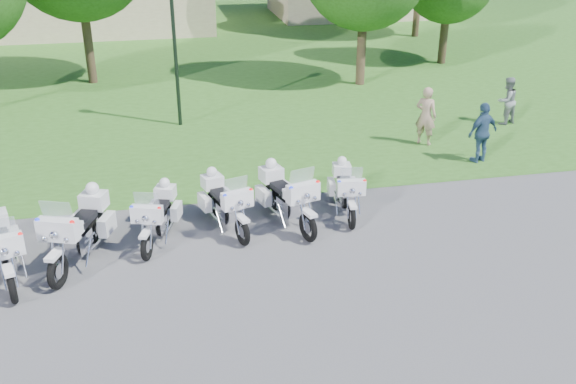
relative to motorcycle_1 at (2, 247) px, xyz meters
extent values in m
plane|color=#56565B|center=(5.66, -0.40, -0.68)|extent=(100.00, 100.00, 0.00)
cube|color=#33641F|center=(5.66, 26.60, -0.67)|extent=(100.00, 48.00, 0.01)
torus|color=black|center=(0.29, -0.97, -0.34)|extent=(0.32, 0.69, 0.68)
torus|color=black|center=(-0.21, 0.69, -0.34)|extent=(0.32, 0.69, 0.68)
cube|color=silver|center=(0.29, -0.98, 0.01)|extent=(0.30, 0.48, 0.07)
cube|color=silver|center=(0.22, -0.74, 0.39)|extent=(0.77, 0.44, 0.41)
sphere|color=red|center=(0.55, -0.71, 0.58)|extent=(0.09, 0.09, 0.09)
cube|color=silver|center=(0.03, -0.12, -0.22)|extent=(0.50, 0.65, 0.35)
cube|color=silver|center=(0.10, -0.35, 0.14)|extent=(0.46, 0.60, 0.22)
cube|color=black|center=(-0.05, 0.18, 0.12)|extent=(0.51, 0.70, 0.12)
cube|color=silver|center=(0.13, 0.63, -0.17)|extent=(0.33, 0.56, 0.37)
torus|color=black|center=(1.07, -0.62, -0.32)|extent=(0.38, 0.73, 0.73)
torus|color=black|center=(1.70, 1.11, -0.32)|extent=(0.38, 0.73, 0.73)
cube|color=silver|center=(1.07, -0.64, 0.06)|extent=(0.34, 0.51, 0.08)
cube|color=silver|center=(1.16, -0.39, 0.46)|extent=(0.82, 0.51, 0.43)
cube|color=silver|center=(1.18, -0.33, 0.84)|extent=(0.61, 0.33, 0.41)
sphere|color=red|center=(1.46, -0.57, 0.66)|extent=(0.10, 0.10, 0.10)
sphere|color=#1426E5|center=(0.81, -0.33, 0.66)|extent=(0.10, 0.10, 0.10)
cube|color=silver|center=(1.39, 0.26, -0.19)|extent=(0.55, 0.69, 0.37)
cube|color=silver|center=(1.31, 0.02, 0.19)|extent=(0.52, 0.65, 0.24)
cube|color=black|center=(1.50, 0.57, 0.17)|extent=(0.57, 0.76, 0.13)
cube|color=silver|center=(1.95, 0.85, -0.14)|extent=(0.37, 0.60, 0.39)
cube|color=silver|center=(1.34, 1.07, -0.14)|extent=(0.37, 0.60, 0.39)
cube|color=silver|center=(1.71, 1.14, 0.32)|extent=(0.64, 0.58, 0.35)
sphere|color=silver|center=(1.71, 1.14, 0.60)|extent=(0.28, 0.28, 0.28)
torus|color=black|center=(2.76, 0.11, -0.38)|extent=(0.30, 0.62, 0.61)
torus|color=black|center=(3.22, 1.58, -0.38)|extent=(0.30, 0.62, 0.61)
cube|color=silver|center=(2.75, 0.09, -0.06)|extent=(0.28, 0.43, 0.06)
cube|color=silver|center=(2.82, 0.31, 0.27)|extent=(0.69, 0.40, 0.36)
cube|color=silver|center=(2.84, 0.36, 0.59)|extent=(0.52, 0.26, 0.34)
sphere|color=red|center=(3.08, 0.17, 0.45)|extent=(0.08, 0.08, 0.08)
sphere|color=#1426E5|center=(2.53, 0.35, 0.45)|extent=(0.08, 0.08, 0.08)
cube|color=silver|center=(2.99, 0.86, -0.27)|extent=(0.45, 0.58, 0.31)
cube|color=silver|center=(2.93, 0.66, 0.05)|extent=(0.42, 0.54, 0.20)
cube|color=black|center=(3.08, 1.12, 0.03)|extent=(0.46, 0.63, 0.11)
cube|color=silver|center=(3.44, 1.37, -0.23)|extent=(0.30, 0.50, 0.33)
cube|color=silver|center=(2.92, 1.53, -0.23)|extent=(0.30, 0.50, 0.33)
cube|color=silver|center=(3.23, 1.61, 0.16)|extent=(0.52, 0.48, 0.29)
sphere|color=silver|center=(3.23, 1.61, 0.39)|extent=(0.24, 0.24, 0.24)
torus|color=black|center=(4.80, 0.34, -0.37)|extent=(0.30, 0.64, 0.64)
torus|color=black|center=(4.33, 1.88, -0.37)|extent=(0.30, 0.64, 0.64)
cube|color=silver|center=(4.80, 0.32, -0.03)|extent=(0.28, 0.45, 0.07)
cube|color=silver|center=(4.73, 0.55, 0.32)|extent=(0.72, 0.42, 0.38)
cube|color=silver|center=(4.72, 0.60, 0.65)|extent=(0.54, 0.26, 0.36)
sphere|color=red|center=(5.04, 0.58, 0.50)|extent=(0.09, 0.09, 0.09)
sphere|color=#1426E5|center=(4.46, 0.40, 0.50)|extent=(0.09, 0.09, 0.09)
cube|color=silver|center=(4.56, 1.13, -0.25)|extent=(0.46, 0.60, 0.32)
cube|color=silver|center=(4.62, 0.91, 0.08)|extent=(0.43, 0.56, 0.21)
cube|color=black|center=(4.48, 1.40, 0.06)|extent=(0.48, 0.66, 0.11)
cube|color=silver|center=(4.65, 1.83, -0.20)|extent=(0.31, 0.52, 0.34)
cube|color=silver|center=(4.10, 1.66, -0.20)|extent=(0.31, 0.52, 0.34)
cube|color=silver|center=(4.32, 1.91, 0.19)|extent=(0.55, 0.49, 0.30)
sphere|color=silver|center=(4.32, 1.91, 0.44)|extent=(0.25, 0.25, 0.25)
torus|color=black|center=(6.23, 0.21, -0.34)|extent=(0.32, 0.70, 0.69)
torus|color=black|center=(5.74, 1.89, -0.34)|extent=(0.32, 0.70, 0.69)
cube|color=silver|center=(6.24, 0.19, 0.02)|extent=(0.31, 0.49, 0.07)
cube|color=silver|center=(6.17, 0.44, 0.40)|extent=(0.78, 0.45, 0.41)
cube|color=silver|center=(6.15, 0.50, 0.76)|extent=(0.59, 0.28, 0.39)
sphere|color=red|center=(6.50, 0.47, 0.60)|extent=(0.09, 0.09, 0.09)
sphere|color=#1426E5|center=(5.87, 0.29, 0.60)|extent=(0.09, 0.09, 0.09)
cube|color=silver|center=(5.98, 1.07, -0.22)|extent=(0.50, 0.65, 0.35)
cube|color=silver|center=(6.05, 0.83, 0.14)|extent=(0.47, 0.61, 0.23)
cube|color=black|center=(5.89, 1.37, 0.12)|extent=(0.52, 0.71, 0.12)
cube|color=silver|center=(6.08, 1.83, -0.16)|extent=(0.33, 0.56, 0.37)
cube|color=silver|center=(5.48, 1.65, -0.16)|extent=(0.33, 0.56, 0.37)
cube|color=silver|center=(5.73, 1.92, 0.27)|extent=(0.59, 0.53, 0.33)
sphere|color=silver|center=(5.73, 1.92, 0.53)|extent=(0.27, 0.27, 0.27)
torus|color=black|center=(7.34, 0.57, -0.38)|extent=(0.19, 0.61, 0.60)
torus|color=black|center=(7.52, 2.08, -0.38)|extent=(0.19, 0.61, 0.60)
cube|color=silver|center=(7.34, 0.56, -0.07)|extent=(0.21, 0.41, 0.06)
cube|color=silver|center=(7.36, 0.78, 0.26)|extent=(0.67, 0.29, 0.36)
cube|color=silver|center=(7.37, 0.83, 0.57)|extent=(0.51, 0.17, 0.34)
sphere|color=red|center=(7.64, 0.69, 0.43)|extent=(0.08, 0.08, 0.08)
sphere|color=#1426E5|center=(7.07, 0.76, 0.43)|extent=(0.08, 0.08, 0.08)
cube|color=silver|center=(7.43, 1.35, -0.28)|extent=(0.36, 0.53, 0.30)
cube|color=silver|center=(7.41, 1.13, 0.04)|extent=(0.34, 0.50, 0.20)
cube|color=black|center=(7.47, 1.61, 0.02)|extent=(0.37, 0.59, 0.11)
cube|color=silver|center=(7.77, 1.92, -0.23)|extent=(0.22, 0.48, 0.32)
cube|color=silver|center=(7.24, 1.98, -0.23)|extent=(0.22, 0.48, 0.32)
cube|color=silver|center=(7.53, 2.11, 0.14)|extent=(0.47, 0.41, 0.29)
sphere|color=silver|center=(7.53, 2.11, 0.38)|extent=(0.23, 0.23, 0.23)
cylinder|color=black|center=(3.90, 8.88, 1.41)|extent=(0.12, 0.12, 4.18)
cylinder|color=#38281C|center=(0.67, 15.10, 1.26)|extent=(0.36, 0.36, 3.88)
cylinder|color=#38281C|center=(11.36, 12.63, 1.02)|extent=(0.36, 0.36, 3.39)
cylinder|color=#38281C|center=(16.15, 15.39, 0.73)|extent=(0.36, 0.36, 2.82)
imported|color=tan|center=(11.15, 5.48, 0.22)|extent=(0.77, 0.76, 1.80)
imported|color=gray|center=(14.56, 6.77, 0.11)|extent=(0.92, 0.82, 1.58)
imported|color=#2E4D6E|center=(12.15, 3.79, 0.19)|extent=(1.10, 0.72, 1.75)
camera|label=1|loc=(3.27, -11.89, 6.21)|focal=40.00mm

